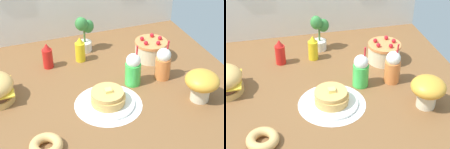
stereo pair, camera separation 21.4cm
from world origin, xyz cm
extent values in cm
cube|color=brown|center=(0.00, 0.00, -1.00)|extent=(198.04, 184.57, 2.00)
cylinder|color=white|center=(3.25, -7.72, 0.20)|extent=(42.62, 42.62, 0.40)
cylinder|color=white|center=(3.25, -7.72, 1.13)|extent=(32.93, 32.93, 1.45)
cylinder|color=#E0AD5B|center=(2.99, -7.78, 3.21)|extent=(21.17, 21.17, 2.71)
cylinder|color=#E0AD5B|center=(3.48, -8.20, 5.92)|extent=(20.68, 20.68, 2.71)
cylinder|color=#E0AD5B|center=(2.72, -7.38, 8.63)|extent=(20.39, 20.39, 2.71)
cube|color=#F7E072|center=(3.25, -7.72, 10.96)|extent=(4.26, 4.26, 1.94)
cylinder|color=beige|center=(51.65, 34.56, 6.30)|extent=(23.25, 23.25, 12.59)
cylinder|color=#EA8C4C|center=(51.65, 34.56, 13.56)|extent=(24.18, 24.18, 1.94)
sphere|color=red|center=(58.62, 34.66, 16.08)|extent=(3.10, 3.10, 3.10)
sphere|color=red|center=(54.97, 40.69, 16.08)|extent=(3.10, 3.10, 3.10)
sphere|color=red|center=(45.68, 38.16, 16.08)|extent=(3.10, 3.10, 3.10)
sphere|color=red|center=(45.65, 31.01, 16.08)|extent=(3.10, 3.10, 3.10)
sphere|color=red|center=(54.00, 27.99, 16.08)|extent=(3.10, 3.10, 3.10)
cylinder|color=red|center=(-23.50, 48.23, 7.26)|extent=(7.36, 7.36, 14.53)
cone|color=red|center=(-23.50, 48.23, 16.95)|extent=(5.89, 5.89, 4.84)
cylinder|color=yellow|center=(0.99, 49.37, 7.26)|extent=(7.36, 7.36, 14.53)
cone|color=yellow|center=(0.99, 49.37, 16.95)|extent=(5.89, 5.89, 4.84)
cylinder|color=green|center=(26.21, 8.34, 7.75)|extent=(10.65, 10.65, 15.50)
sphere|color=white|center=(26.21, 8.34, 18.16)|extent=(9.69, 9.69, 9.69)
cylinder|color=red|center=(28.34, 8.34, 21.31)|extent=(1.16, 2.50, 15.54)
cylinder|color=orange|center=(48.25, 8.06, 7.75)|extent=(10.65, 10.65, 15.50)
sphere|color=white|center=(48.25, 8.06, 18.16)|extent=(9.69, 9.69, 9.69)
cylinder|color=red|center=(50.38, 8.06, 21.31)|extent=(1.16, 3.30, 15.51)
torus|color=tan|center=(-40.12, -32.47, 2.71)|extent=(18.02, 18.02, 5.42)
torus|color=#F2E5C6|center=(-40.12, -32.47, 3.10)|extent=(17.20, 17.20, 4.61)
cylinder|color=white|center=(8.30, 62.68, 3.87)|extent=(10.65, 10.65, 7.75)
cylinder|color=#4C7238|center=(8.30, 62.68, 14.53)|extent=(1.55, 1.55, 13.56)
ellipsoid|color=#38843D|center=(11.69, 62.83, 20.34)|extent=(8.72, 5.81, 10.65)
ellipsoid|color=#38843D|center=(6.45, 65.52, 22.28)|extent=(8.72, 5.81, 10.65)
ellipsoid|color=#38843D|center=(6.09, 60.11, 24.21)|extent=(8.72, 5.81, 10.65)
cylinder|color=beige|center=(59.46, -22.14, 4.84)|extent=(11.62, 11.62, 9.69)
ellipsoid|color=gold|center=(59.46, -22.14, 14.48)|extent=(21.31, 21.31, 11.72)
camera|label=1|loc=(-50.37, -164.03, 133.11)|focal=54.29mm
camera|label=2|loc=(-29.81, -170.03, 133.11)|focal=54.29mm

